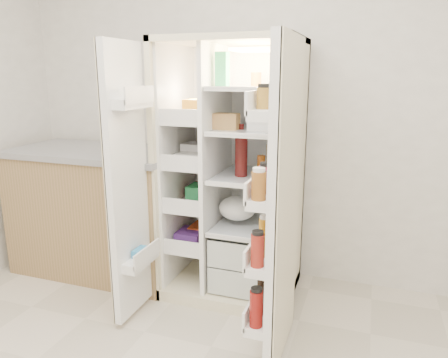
% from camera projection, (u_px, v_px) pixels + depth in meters
% --- Properties ---
extents(wall_back, '(4.00, 0.02, 2.70)m').
position_uv_depth(wall_back, '(263.00, 104.00, 3.20)').
color(wall_back, white).
rests_on(wall_back, floor).
extents(refrigerator, '(0.92, 0.70, 1.80)m').
position_uv_depth(refrigerator, '(236.00, 191.00, 3.06)').
color(refrigerator, beige).
rests_on(refrigerator, floor).
extents(freezer_door, '(0.15, 0.40, 1.72)m').
position_uv_depth(freezer_door, '(128.00, 186.00, 2.63)').
color(freezer_door, white).
rests_on(freezer_door, floor).
extents(fridge_door, '(0.17, 0.58, 1.72)m').
position_uv_depth(fridge_door, '(280.00, 209.00, 2.24)').
color(fridge_door, white).
rests_on(fridge_door, floor).
extents(kitchen_counter, '(1.37, 0.73, 1.00)m').
position_uv_depth(kitchen_counter, '(101.00, 210.00, 3.42)').
color(kitchen_counter, '#95724A').
rests_on(kitchen_counter, floor).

